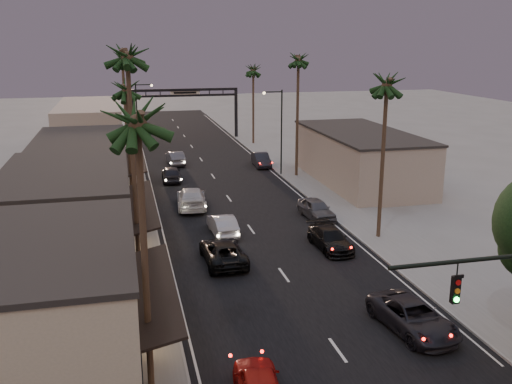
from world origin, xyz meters
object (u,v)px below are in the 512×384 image
palm_ld (122,54)px  palm_rc (253,67)px  palm_ra (387,78)px  palm_lb (127,50)px  curbside_black (330,239)px  oncoming_pickup (223,252)px  palm_lc (126,84)px  streetlight_right (279,125)px  palm_far (123,57)px  curbside_near (413,317)px  streetlight_left (139,114)px  palm_la (137,111)px  oncoming_silver (223,225)px  arch (185,101)px  palm_rb (299,56)px

palm_ld → palm_rc: (17.20, 9.00, -1.95)m
palm_ra → palm_lb: bearing=-173.4°
palm_ra → curbside_black: (-4.23, -1.32, -10.73)m
oncoming_pickup → curbside_black: 7.67m
palm_lb → palm_ra: palm_lb is taller
oncoming_pickup → curbside_black: (7.63, 0.80, -0.04)m
palm_lc → palm_ld: 19.10m
streetlight_right → palm_far: size_ratio=0.68×
palm_far → curbside_near: size_ratio=2.43×
palm_lc → oncoming_pickup: (5.34, -14.12, -9.71)m
streetlight_left → palm_lc: palm_lc is taller
palm_la → oncoming_pickup: (5.34, 12.88, -10.69)m
streetlight_left → oncoming_silver: size_ratio=1.99×
arch → streetlight_left: 13.85m
palm_rc → oncoming_pickup: palm_rc is taller
palm_la → palm_lc: 27.02m
arch → curbside_near: 59.44m
palm_rc → curbside_black: 42.66m
streetlight_left → palm_la: size_ratio=0.68×
palm_lb → palm_ld: 33.01m
oncoming_pickup → curbside_black: oncoming_pickup is taller
streetlight_right → palm_la: size_ratio=0.68×
palm_lb → oncoming_pickup: palm_lb is taller
streetlight_left → oncoming_pickup: streetlight_left is taller
streetlight_left → palm_lc: size_ratio=0.74×
curbside_near → palm_rc: bearing=78.4°
curbside_black → streetlight_right: bearing=81.0°
oncoming_pickup → curbside_near: (7.53, -10.98, 0.00)m
palm_lb → palm_rc: (17.20, 42.00, -2.92)m
oncoming_pickup → oncoming_silver: size_ratio=1.20×
oncoming_silver → streetlight_right: bearing=-120.1°
streetlight_left → curbside_near: 48.62m
palm_rb → palm_la: bearing=-116.2°
curbside_black → palm_rc: bearing=81.7°
palm_lb → palm_far: bearing=89.7°
palm_lc → curbside_near: 29.83m
palm_rc → oncoming_pickup: (-11.86, -42.12, -9.71)m
palm_ra → oncoming_pickup: 16.11m
palm_lc → oncoming_pickup: palm_lc is taller
streetlight_left → palm_ld: bearing=-119.2°
streetlight_right → curbside_black: (-2.55, -22.32, -4.61)m
streetlight_right → palm_far: 36.85m
palm_far → palm_ra: bearing=-72.6°
palm_la → palm_far: bearing=89.8°
palm_lc → curbside_near: (12.87, -25.10, -9.71)m
palm_rb → curbside_near: palm_rb is taller
palm_lb → palm_rb: size_ratio=1.07×
arch → palm_lb: bearing=-100.2°
palm_ld → palm_far: palm_ld is taller
palm_la → palm_far: 69.00m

